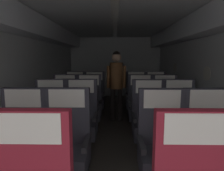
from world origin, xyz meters
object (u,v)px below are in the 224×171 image
seat_b_right_aisle (209,148)px  seat_c_right_aisle (179,121)px  seat_d_right_aisle (165,106)px  flight_attendant (116,79)px  seat_b_left_aisle (66,147)px  seat_c_left_aisle (81,120)px  seat_e_left_aisle (94,97)px  seat_d_left_aisle (89,106)px  seat_c_right_window (149,121)px  seat_e_left_window (75,97)px  seat_e_right_aisle (156,97)px  seat_d_right_window (141,106)px  seat_b_right_window (162,148)px  seat_d_left_window (65,106)px  seat_e_right_window (136,97)px  seat_c_left_window (50,120)px  seat_b_left_window (22,146)px

seat_b_right_aisle → seat_c_right_aisle: size_ratio=1.00×
seat_d_right_aisle → flight_attendant: 1.20m
seat_b_left_aisle → seat_c_left_aisle: same height
seat_e_left_aisle → seat_d_left_aisle: bearing=-90.7°
seat_c_right_window → seat_e_left_aisle: 2.06m
seat_b_right_aisle → seat_e_left_window: 3.34m
seat_e_right_aisle → seat_d_right_window: bearing=-118.8°
seat_b_right_window → seat_c_right_window: 0.89m
seat_d_right_window → seat_e_left_aisle: (-1.03, 0.88, 0.00)m
seat_b_left_aisle → seat_b_right_window: bearing=-1.1°
seat_d_right_window → flight_attendant: size_ratio=0.69×
seat_e_left_window → seat_d_right_aisle: bearing=-24.5°
seat_c_right_aisle → seat_d_left_window: size_ratio=1.00×
seat_b_left_aisle → seat_c_right_aisle: bearing=30.5°
seat_c_right_aisle → seat_d_right_aisle: 0.86m
seat_c_left_aisle → seat_d_right_window: 1.36m
seat_c_right_window → seat_e_right_window: 1.77m
seat_b_right_aisle → seat_c_left_window: (-2.01, 0.88, 0.00)m
seat_c_right_aisle → seat_d_left_aisle: 1.75m
seat_d_right_aisle → seat_b_right_aisle: bearing=-89.7°
seat_d_left_aisle → seat_e_right_window: bearing=40.2°
seat_e_left_window → seat_b_right_aisle: bearing=-53.0°
seat_d_left_window → seat_e_left_window: size_ratio=1.00×
seat_d_left_window → seat_d_right_aisle: bearing=-0.1°
seat_b_left_window → seat_c_left_aisle: (0.48, 0.90, 0.00)m
seat_b_left_window → seat_c_right_aisle: size_ratio=1.00×
seat_d_right_window → flight_attendant: bearing=135.1°
seat_b_left_aisle → seat_b_right_window: size_ratio=1.00×
seat_d_left_aisle → seat_e_right_aisle: size_ratio=1.00×
seat_c_left_aisle → seat_d_left_window: 0.99m
seat_d_left_window → seat_b_left_window: bearing=-90.0°
seat_e_left_aisle → seat_c_right_window: bearing=-59.8°
seat_d_left_aisle → seat_d_right_window: 1.04m
seat_b_right_aisle → seat_c_left_window: bearing=156.5°
seat_b_left_window → seat_d_right_window: (1.52, 1.77, 0.00)m
flight_attendant → seat_e_left_aisle: bearing=-29.2°
seat_b_left_window → seat_e_right_window: size_ratio=1.00×
seat_b_left_aisle → seat_c_right_aisle: same height
seat_c_right_aisle → flight_attendant: flight_attendant is taller
seat_c_left_window → seat_c_right_aisle: same height
seat_c_left_aisle → seat_c_right_window: size_ratio=1.00×
seat_b_right_window → seat_c_right_aisle: bearing=62.0°
seat_b_left_aisle → seat_c_right_window: same height
seat_c_right_window → seat_e_left_aisle: same height
seat_c_right_window → seat_d_right_aisle: (0.48, 0.88, 0.00)m
seat_d_left_window → flight_attendant: 1.25m
seat_c_right_window → seat_e_left_aisle: size_ratio=1.00×
seat_d_right_aisle → seat_e_right_window: 1.01m
seat_c_left_window → seat_c_right_aisle: 2.00m
seat_c_right_aisle → flight_attendant: size_ratio=0.69×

